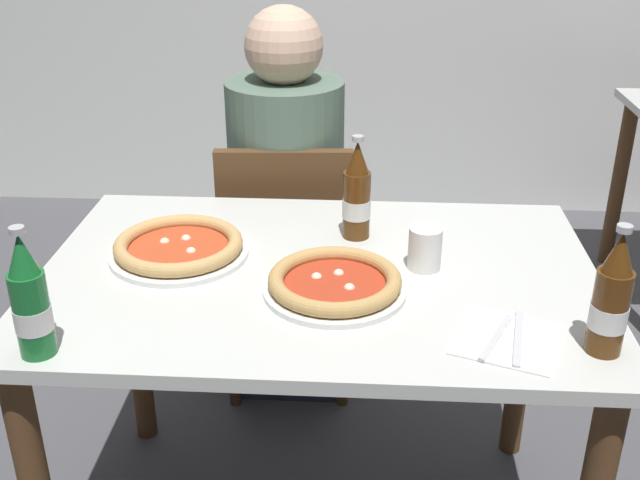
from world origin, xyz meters
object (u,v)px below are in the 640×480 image
object	(u,v)px
dining_table_main	(319,316)
beer_bottle_center	(357,195)
beer_bottle_right	(30,302)
beer_bottle_left	(611,300)
diner_seated	(287,217)
pizza_marinara_far	(179,247)
pizza_margherita_near	(335,283)
napkin_with_cutlery	(507,339)
paper_cup	(425,248)
chair_behind_table	(287,254)

from	to	relation	value
dining_table_main	beer_bottle_center	size ratio (longest dim) A/B	4.86
beer_bottle_right	beer_bottle_left	bearing A→B (deg)	3.96
diner_seated	pizza_marinara_far	distance (m)	0.66
pizza_marinara_far	beer_bottle_center	distance (m)	0.42
pizza_margherita_near	napkin_with_cutlery	xyz separation A→B (m)	(0.32, -0.16, -0.02)
dining_table_main	beer_bottle_center	xyz separation A→B (m)	(0.08, 0.18, 0.22)
diner_seated	paper_cup	distance (m)	0.76
dining_table_main	diner_seated	distance (m)	0.68
chair_behind_table	dining_table_main	bearing A→B (deg)	98.95
diner_seated	beer_bottle_left	bearing A→B (deg)	-54.52
dining_table_main	chair_behind_table	world-z (taller)	chair_behind_table
dining_table_main	beer_bottle_center	bearing A→B (deg)	67.03
diner_seated	napkin_with_cutlery	xyz separation A→B (m)	(0.50, -0.91, 0.17)
diner_seated	beer_bottle_right	world-z (taller)	diner_seated
pizza_marinara_far	beer_bottle_left	xyz separation A→B (m)	(0.84, -0.33, 0.08)
dining_table_main	paper_cup	bearing A→B (deg)	6.97
chair_behind_table	napkin_with_cutlery	bearing A→B (deg)	116.54
dining_table_main	pizza_marinara_far	world-z (taller)	pizza_marinara_far
beer_bottle_right	paper_cup	xyz separation A→B (m)	(0.71, 0.37, -0.06)
beer_bottle_right	paper_cup	world-z (taller)	beer_bottle_right
dining_table_main	napkin_with_cutlery	world-z (taller)	napkin_with_cutlery
chair_behind_table	napkin_with_cutlery	size ratio (longest dim) A/B	3.68
dining_table_main	pizza_marinara_far	bearing A→B (deg)	170.17
pizza_margherita_near	beer_bottle_right	size ratio (longest dim) A/B	1.19
beer_bottle_left	napkin_with_cutlery	size ratio (longest dim) A/B	1.07
diner_seated	pizza_marinara_far	bearing A→B (deg)	-106.45
pizza_marinara_far	napkin_with_cutlery	world-z (taller)	pizza_marinara_far
paper_cup	pizza_marinara_far	bearing A→B (deg)	177.14
paper_cup	diner_seated	bearing A→B (deg)	120.04
dining_table_main	paper_cup	world-z (taller)	paper_cup
dining_table_main	beer_bottle_center	distance (m)	0.29
pizza_marinara_far	diner_seated	bearing A→B (deg)	73.55
beer_bottle_left	napkin_with_cutlery	xyz separation A→B (m)	(-0.16, 0.02, -0.10)
diner_seated	paper_cup	world-z (taller)	diner_seated
chair_behind_table	beer_bottle_left	xyz separation A→B (m)	(0.66, -0.88, 0.37)
dining_table_main	napkin_with_cutlery	bearing A→B (deg)	-34.70
pizza_marinara_far	beer_bottle_left	distance (m)	0.91
beer_bottle_center	beer_bottle_right	distance (m)	0.76
beer_bottle_right	pizza_margherita_near	bearing A→B (deg)	26.11
diner_seated	napkin_with_cutlery	size ratio (longest dim) A/B	5.23
beer_bottle_center	beer_bottle_left	bearing A→B (deg)	-45.31
chair_behind_table	beer_bottle_right	world-z (taller)	beer_bottle_right
chair_behind_table	beer_bottle_right	size ratio (longest dim) A/B	3.44
paper_cup	dining_table_main	bearing A→B (deg)	-173.03
chair_behind_table	beer_bottle_center	bearing A→B (deg)	112.77
pizza_margherita_near	beer_bottle_left	size ratio (longest dim) A/B	1.19
pizza_marinara_far	napkin_with_cutlery	bearing A→B (deg)	-24.25
napkin_with_cutlery	dining_table_main	bearing A→B (deg)	145.30
beer_bottle_left	beer_bottle_right	distance (m)	1.01
beer_bottle_left	beer_bottle_right	xyz separation A→B (m)	(-1.01, -0.07, 0.00)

